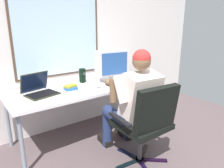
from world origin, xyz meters
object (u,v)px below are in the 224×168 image
(crt_monitor, at_px, (111,63))
(book_stack, at_px, (71,87))
(office_chair, at_px, (147,120))
(laptop, at_px, (39,89))
(desk_speaker, at_px, (82,76))
(person_seated, at_px, (133,102))
(desk, at_px, (82,90))
(wine_glass, at_px, (97,82))

(crt_monitor, xyz_separation_m, book_stack, (-0.65, -0.02, -0.23))
(office_chair, distance_m, laptop, 1.29)
(laptop, relative_size, desk_speaker, 2.03)
(crt_monitor, bearing_deg, book_stack, -178.06)
(person_seated, bearing_deg, desk, 108.90)
(desk_speaker, bearing_deg, book_stack, -145.03)
(desk, height_order, book_stack, book_stack)
(person_seated, distance_m, wine_glass, 0.54)
(crt_monitor, distance_m, desk_speaker, 0.44)
(office_chair, xyz_separation_m, desk_speaker, (-0.12, 1.14, 0.26))
(office_chair, xyz_separation_m, laptop, (-0.77, 1.01, 0.23))
(crt_monitor, bearing_deg, office_chair, -104.48)
(laptop, xyz_separation_m, book_stack, (0.37, -0.06, -0.04))
(office_chair, height_order, laptop, laptop)
(wine_glass, distance_m, desk_speaker, 0.39)
(person_seated, xyz_separation_m, book_stack, (-0.42, 0.69, 0.07))
(person_seated, relative_size, crt_monitor, 2.80)
(desk, distance_m, book_stack, 0.19)
(office_chair, bearing_deg, crt_monitor, 75.52)
(person_seated, relative_size, laptop, 3.16)
(person_seated, relative_size, wine_glass, 8.76)
(book_stack, bearing_deg, desk, 6.92)
(laptop, height_order, book_stack, laptop)
(crt_monitor, distance_m, wine_glass, 0.46)
(desk, bearing_deg, person_seated, -71.10)
(laptop, bearing_deg, crt_monitor, -2.26)
(wine_glass, bearing_deg, person_seated, -73.78)
(wine_glass, height_order, desk_speaker, desk_speaker)
(desk, height_order, wine_glass, wine_glass)
(desk, height_order, person_seated, person_seated)
(desk_speaker, bearing_deg, wine_glass, -90.84)
(wine_glass, bearing_deg, desk_speaker, 89.16)
(laptop, distance_m, desk_speaker, 0.67)
(office_chair, distance_m, book_stack, 1.05)
(desk, bearing_deg, desk_speaker, 58.90)
(crt_monitor, xyz_separation_m, wine_glass, (-0.38, -0.21, -0.16))
(wine_glass, bearing_deg, book_stack, 144.70)
(laptop, bearing_deg, office_chair, -52.68)
(wine_glass, relative_size, book_stack, 0.86)
(person_seated, bearing_deg, laptop, 136.33)
(crt_monitor, xyz_separation_m, laptop, (-1.02, 0.04, -0.19))
(desk_speaker, bearing_deg, office_chair, -84.05)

